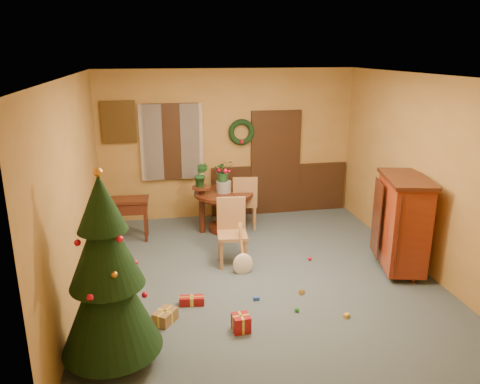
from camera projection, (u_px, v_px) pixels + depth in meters
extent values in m
plane|color=#384952|center=(259.00, 275.00, 6.99)|extent=(5.50, 5.50, 0.00)
plane|color=silver|center=(261.00, 76.00, 6.15)|extent=(5.50, 5.50, 0.00)
plane|color=olive|center=(228.00, 145.00, 9.16)|extent=(5.00, 0.00, 5.00)
plane|color=olive|center=(332.00, 267.00, 3.99)|extent=(5.00, 0.00, 5.00)
plane|color=olive|center=(74.00, 191.00, 6.13)|extent=(0.00, 5.50, 5.50)
plane|color=olive|center=(422.00, 173.00, 7.02)|extent=(0.00, 5.50, 5.50)
cube|color=black|center=(279.00, 189.00, 9.58)|extent=(2.80, 0.06, 1.00)
cube|color=black|center=(275.00, 163.00, 9.40)|extent=(1.00, 0.08, 2.10)
cube|color=white|center=(275.00, 165.00, 9.44)|extent=(0.80, 0.03, 1.90)
cube|color=black|center=(172.00, 142.00, 8.89)|extent=(1.05, 0.08, 1.45)
cube|color=white|center=(172.00, 142.00, 8.92)|extent=(0.88, 0.03, 1.25)
cube|color=white|center=(151.00, 143.00, 8.77)|extent=(0.42, 0.02, 1.45)
cube|color=white|center=(192.00, 142.00, 8.91)|extent=(0.42, 0.02, 1.45)
torus|color=black|center=(242.00, 132.00, 9.05)|extent=(0.51, 0.11, 0.51)
cube|color=#4C3819|center=(119.00, 122.00, 8.61)|extent=(0.62, 0.05, 0.78)
cube|color=gray|center=(119.00, 122.00, 8.64)|extent=(0.48, 0.02, 0.62)
cylinder|color=black|center=(224.00, 193.00, 8.53)|extent=(1.09, 1.09, 0.06)
cylinder|color=black|center=(224.00, 196.00, 8.55)|extent=(0.97, 0.97, 0.04)
cylinder|color=black|center=(224.00, 211.00, 8.63)|extent=(0.17, 0.17, 0.60)
cylinder|color=black|center=(224.00, 228.00, 8.72)|extent=(0.58, 0.58, 0.10)
cylinder|color=slate|center=(224.00, 187.00, 8.49)|extent=(0.28, 0.28, 0.20)
imported|color=#1E4C23|center=(223.00, 171.00, 8.41)|extent=(0.36, 0.31, 0.40)
cube|color=brown|center=(232.00, 235.00, 7.22)|extent=(0.49, 0.49, 0.05)
cube|color=brown|center=(231.00, 213.00, 7.33)|extent=(0.45, 0.08, 0.53)
cube|color=brown|center=(243.00, 245.00, 7.49)|extent=(0.05, 0.05, 0.46)
cube|color=brown|center=(220.00, 246.00, 7.45)|extent=(0.05, 0.05, 0.46)
cube|color=brown|center=(245.00, 255.00, 7.14)|extent=(0.05, 0.05, 0.46)
cube|color=brown|center=(221.00, 256.00, 7.11)|extent=(0.05, 0.05, 0.46)
cube|color=brown|center=(245.00, 203.00, 8.77)|extent=(0.50, 0.50, 0.05)
cube|color=brown|center=(245.00, 191.00, 8.50)|extent=(0.45, 0.11, 0.53)
cube|color=brown|center=(235.00, 219.00, 8.66)|extent=(0.05, 0.05, 0.45)
cube|color=brown|center=(255.00, 218.00, 8.68)|extent=(0.05, 0.05, 0.45)
cube|color=brown|center=(235.00, 212.00, 9.01)|extent=(0.05, 0.05, 0.45)
cube|color=brown|center=(253.00, 212.00, 9.02)|extent=(0.05, 0.05, 0.45)
cylinder|color=black|center=(202.00, 211.00, 8.51)|extent=(0.11, 0.11, 0.85)
cylinder|color=black|center=(201.00, 188.00, 8.38)|extent=(0.34, 0.34, 0.03)
imported|color=#19471E|center=(201.00, 175.00, 8.31)|extent=(0.31, 0.28, 0.45)
cylinder|color=#382111|center=(114.00, 353.00, 5.01)|extent=(0.13, 0.13, 0.23)
cone|color=black|center=(109.00, 295.00, 4.81)|extent=(1.05, 1.05, 1.24)
cone|color=black|center=(104.00, 244.00, 4.64)|extent=(0.76, 0.76, 0.90)
cone|color=black|center=(100.00, 203.00, 4.52)|extent=(0.49, 0.49, 0.57)
sphere|color=gold|center=(98.00, 172.00, 4.43)|extent=(0.10, 0.10, 0.10)
cube|color=black|center=(123.00, 200.00, 8.09)|extent=(0.87, 0.46, 0.05)
cube|color=black|center=(124.00, 207.00, 8.13)|extent=(0.82, 0.42, 0.18)
cube|color=black|center=(104.00, 222.00, 8.14)|extent=(0.06, 0.30, 0.70)
cube|color=black|center=(146.00, 220.00, 8.27)|extent=(0.06, 0.30, 0.70)
cube|color=#531A09|center=(402.00, 223.00, 6.98)|extent=(0.78, 1.17, 1.33)
cube|color=black|center=(407.00, 179.00, 6.78)|extent=(0.86, 1.25, 0.05)
cylinder|color=black|center=(413.00, 279.00, 6.76)|extent=(0.08, 0.08, 0.10)
cylinder|color=black|center=(384.00, 254.00, 7.61)|extent=(0.08, 0.08, 0.10)
cube|color=brown|center=(134.00, 331.00, 5.47)|extent=(0.32, 0.27, 0.15)
cube|color=gold|center=(134.00, 331.00, 5.47)|extent=(0.28, 0.10, 0.15)
cube|color=gold|center=(134.00, 331.00, 5.47)|extent=(0.09, 0.21, 0.15)
cube|color=maroon|center=(241.00, 323.00, 5.58)|extent=(0.22, 0.22, 0.20)
cube|color=gold|center=(241.00, 323.00, 5.58)|extent=(0.21, 0.05, 0.21)
cube|color=gold|center=(241.00, 323.00, 5.58)|extent=(0.05, 0.21, 0.21)
cube|color=brown|center=(165.00, 316.00, 5.76)|extent=(0.33, 0.35, 0.16)
cube|color=gold|center=(165.00, 316.00, 5.76)|extent=(0.20, 0.25, 0.16)
cube|color=gold|center=(165.00, 316.00, 5.76)|extent=(0.19, 0.15, 0.16)
cube|color=maroon|center=(192.00, 301.00, 6.16)|extent=(0.34, 0.17, 0.11)
cube|color=gold|center=(192.00, 301.00, 6.16)|extent=(0.33, 0.05, 0.12)
cube|color=gold|center=(192.00, 301.00, 6.16)|extent=(0.06, 0.14, 0.12)
cube|color=#2754AB|center=(256.00, 299.00, 6.28)|extent=(0.08, 0.06, 0.05)
sphere|color=#227F26|center=(297.00, 310.00, 6.00)|extent=(0.06, 0.06, 0.06)
cube|color=gold|center=(346.00, 316.00, 5.87)|extent=(0.09, 0.09, 0.05)
sphere|color=red|center=(310.00, 259.00, 7.46)|extent=(0.06, 0.06, 0.06)
cube|color=gold|center=(302.00, 292.00, 6.44)|extent=(0.09, 0.09, 0.05)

